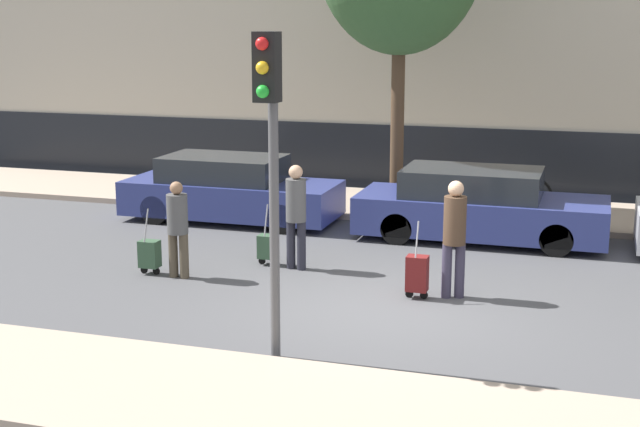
{
  "coord_description": "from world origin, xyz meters",
  "views": [
    {
      "loc": [
        2.8,
        -12.06,
        4.12
      ],
      "look_at": [
        -1.58,
        1.8,
        0.95
      ],
      "focal_mm": 50.0,
      "sensor_mm": 36.0,
      "label": 1
    }
  ],
  "objects_px": {
    "pedestrian_center": "(296,210)",
    "trolley_right": "(417,274)",
    "parked_car_0": "(230,190)",
    "trolley_left": "(150,254)",
    "traffic_light": "(270,132)",
    "pedestrian_right": "(455,232)",
    "pedestrian_left": "(178,224)",
    "trolley_center": "(268,247)",
    "parked_bicycle": "(510,193)",
    "parked_car_1": "(479,207)"
  },
  "relations": [
    {
      "from": "parked_car_1",
      "to": "pedestrian_left",
      "type": "bearing_deg",
      "value": -136.82
    },
    {
      "from": "parked_car_0",
      "to": "pedestrian_center",
      "type": "xyz_separation_m",
      "value": [
        2.53,
        -3.09,
        0.37
      ]
    },
    {
      "from": "parked_car_0",
      "to": "trolley_right",
      "type": "height_order",
      "value": "parked_car_0"
    },
    {
      "from": "parked_car_0",
      "to": "trolley_left",
      "type": "xyz_separation_m",
      "value": [
        0.32,
        -4.12,
        -0.3
      ]
    },
    {
      "from": "trolley_right",
      "to": "traffic_light",
      "type": "relative_size",
      "value": 0.3
    },
    {
      "from": "pedestrian_left",
      "to": "trolley_right",
      "type": "xyz_separation_m",
      "value": [
        3.92,
        0.07,
        -0.51
      ]
    },
    {
      "from": "pedestrian_left",
      "to": "trolley_right",
      "type": "bearing_deg",
      "value": 4.66
    },
    {
      "from": "pedestrian_right",
      "to": "traffic_light",
      "type": "distance_m",
      "value": 4.07
    },
    {
      "from": "trolley_left",
      "to": "parked_bicycle",
      "type": "height_order",
      "value": "trolley_left"
    },
    {
      "from": "trolley_left",
      "to": "trolley_center",
      "type": "xyz_separation_m",
      "value": [
        1.66,
        1.12,
        -0.02
      ]
    },
    {
      "from": "pedestrian_right",
      "to": "parked_bicycle",
      "type": "relative_size",
      "value": 1.02
    },
    {
      "from": "parked_car_0",
      "to": "parked_bicycle",
      "type": "height_order",
      "value": "parked_car_0"
    },
    {
      "from": "pedestrian_left",
      "to": "trolley_left",
      "type": "distance_m",
      "value": 0.78
    },
    {
      "from": "trolley_right",
      "to": "parked_car_0",
      "type": "bearing_deg",
      "value": 139.58
    },
    {
      "from": "trolley_left",
      "to": "trolley_center",
      "type": "bearing_deg",
      "value": 33.86
    },
    {
      "from": "parked_car_0",
      "to": "pedestrian_center",
      "type": "bearing_deg",
      "value": -50.69
    },
    {
      "from": "parked_car_1",
      "to": "pedestrian_right",
      "type": "relative_size",
      "value": 2.6
    },
    {
      "from": "pedestrian_right",
      "to": "trolley_right",
      "type": "distance_m",
      "value": 0.84
    },
    {
      "from": "trolley_center",
      "to": "trolley_right",
      "type": "xyz_separation_m",
      "value": [
        2.81,
        -1.08,
        0.07
      ]
    },
    {
      "from": "trolley_right",
      "to": "parked_bicycle",
      "type": "height_order",
      "value": "trolley_right"
    },
    {
      "from": "trolley_center",
      "to": "pedestrian_right",
      "type": "relative_size",
      "value": 0.59
    },
    {
      "from": "parked_car_0",
      "to": "pedestrian_right",
      "type": "relative_size",
      "value": 2.48
    },
    {
      "from": "pedestrian_center",
      "to": "pedestrian_right",
      "type": "bearing_deg",
      "value": -6.64
    },
    {
      "from": "parked_car_1",
      "to": "parked_bicycle",
      "type": "relative_size",
      "value": 2.64
    },
    {
      "from": "parked_bicycle",
      "to": "trolley_right",
      "type": "bearing_deg",
      "value": -96.59
    },
    {
      "from": "trolley_right",
      "to": "pedestrian_left",
      "type": "bearing_deg",
      "value": -179.02
    },
    {
      "from": "parked_car_0",
      "to": "pedestrian_left",
      "type": "distance_m",
      "value": 4.25
    },
    {
      "from": "pedestrian_center",
      "to": "pedestrian_right",
      "type": "distance_m",
      "value": 2.89
    },
    {
      "from": "trolley_left",
      "to": "pedestrian_left",
      "type": "bearing_deg",
      "value": -3.61
    },
    {
      "from": "trolley_center",
      "to": "pedestrian_left",
      "type": "bearing_deg",
      "value": -134.07
    },
    {
      "from": "parked_car_0",
      "to": "traffic_light",
      "type": "xyz_separation_m",
      "value": [
        3.6,
        -7.1,
        2.2
      ]
    },
    {
      "from": "pedestrian_center",
      "to": "parked_bicycle",
      "type": "xyz_separation_m",
      "value": [
        3.0,
        5.33,
        -0.52
      ]
    },
    {
      "from": "trolley_right",
      "to": "pedestrian_right",
      "type": "bearing_deg",
      "value": 22.2
    },
    {
      "from": "trolley_left",
      "to": "parked_bicycle",
      "type": "bearing_deg",
      "value": 50.72
    },
    {
      "from": "trolley_right",
      "to": "trolley_center",
      "type": "bearing_deg",
      "value": 158.93
    },
    {
      "from": "trolley_left",
      "to": "pedestrian_right",
      "type": "relative_size",
      "value": 0.62
    },
    {
      "from": "parked_car_1",
      "to": "trolley_center",
      "type": "xyz_separation_m",
      "value": [
        -3.19,
        -2.89,
        -0.32
      ]
    },
    {
      "from": "parked_car_0",
      "to": "trolley_left",
      "type": "height_order",
      "value": "parked_car_0"
    },
    {
      "from": "parked_car_1",
      "to": "pedestrian_left",
      "type": "distance_m",
      "value": 5.9
    },
    {
      "from": "parked_car_0",
      "to": "parked_bicycle",
      "type": "xyz_separation_m",
      "value": [
        5.53,
        2.24,
        -0.15
      ]
    },
    {
      "from": "pedestrian_left",
      "to": "pedestrian_center",
      "type": "xyz_separation_m",
      "value": [
        1.66,
        1.06,
        0.12
      ]
    },
    {
      "from": "parked_car_0",
      "to": "trolley_center",
      "type": "relative_size",
      "value": 4.18
    },
    {
      "from": "pedestrian_center",
      "to": "trolley_right",
      "type": "height_order",
      "value": "pedestrian_center"
    },
    {
      "from": "traffic_light",
      "to": "pedestrian_center",
      "type": "bearing_deg",
      "value": 105.0
    },
    {
      "from": "trolley_center",
      "to": "parked_car_1",
      "type": "bearing_deg",
      "value": 42.15
    },
    {
      "from": "pedestrian_center",
      "to": "trolley_center",
      "type": "height_order",
      "value": "pedestrian_center"
    },
    {
      "from": "trolley_center",
      "to": "parked_bicycle",
      "type": "distance_m",
      "value": 6.33
    },
    {
      "from": "parked_car_0",
      "to": "pedestrian_center",
      "type": "height_order",
      "value": "pedestrian_center"
    },
    {
      "from": "parked_car_0",
      "to": "pedestrian_center",
      "type": "distance_m",
      "value": 4.01
    },
    {
      "from": "pedestrian_right",
      "to": "parked_bicycle",
      "type": "xyz_separation_m",
      "value": [
        0.22,
        6.12,
        -0.54
      ]
    }
  ]
}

